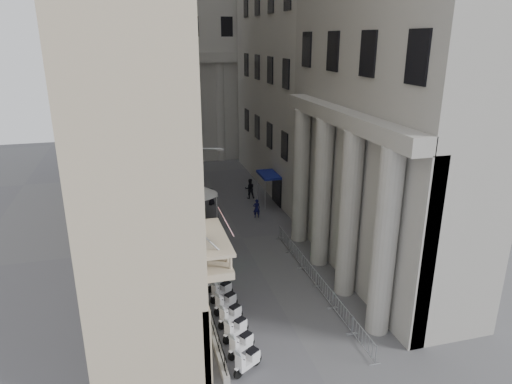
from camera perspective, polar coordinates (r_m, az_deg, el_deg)
left_building at (r=34.42m, az=-16.45°, el=21.69°), size 5.00×36.00×34.00m
far_building at (r=60.79m, az=-8.55°, el=18.75°), size 22.00×10.00×30.00m
iron_fence at (r=33.92m, az=-8.42°, el=-7.37°), size 0.30×28.00×1.40m
blue_awning at (r=42.70m, az=1.56°, el=-1.55°), size 1.60×3.00×3.00m
flag at (r=23.07m, az=-3.37°, el=-21.27°), size 1.00×1.40×8.20m
scooter_0 at (r=22.97m, az=-0.99°, el=-21.46°), size 1.49×1.21×1.50m
scooter_1 at (r=23.93m, az=-1.78°, el=-19.54°), size 1.49×1.21×1.50m
scooter_2 at (r=24.92m, az=-2.49°, el=-17.78°), size 1.49×1.21×1.50m
scooter_3 at (r=25.93m, az=-3.14°, el=-16.14°), size 1.49×1.21×1.50m
scooter_4 at (r=26.97m, az=-3.72°, el=-14.63°), size 1.49×1.21×1.50m
scooter_5 at (r=28.03m, az=-4.26°, el=-13.23°), size 1.49×1.21×1.50m
scooter_6 at (r=29.11m, az=-4.75°, el=-11.93°), size 1.49×1.21×1.50m
scooter_7 at (r=30.20m, az=-5.20°, el=-10.73°), size 1.49×1.21×1.50m
scooter_8 at (r=31.30m, az=-5.62°, el=-9.61°), size 1.49×1.21×1.50m
scooter_9 at (r=32.42m, az=-6.00°, el=-8.56°), size 1.49×1.21×1.50m
scooter_10 at (r=33.55m, az=-6.36°, el=-7.59°), size 1.49×1.21×1.50m
scooter_11 at (r=34.69m, az=-6.69°, el=-6.67°), size 1.49×1.21×1.50m
scooter_12 at (r=35.84m, az=-7.00°, el=-5.82°), size 1.49×1.21×1.50m
scooter_13 at (r=36.99m, az=-7.29°, el=-5.02°), size 1.49×1.21×1.50m
scooter_14 at (r=38.16m, az=-7.56°, el=-4.27°), size 1.49×1.21×1.50m
scooter_15 at (r=39.33m, az=-7.82°, el=-3.56°), size 1.49×1.21×1.50m
barrier_0 at (r=24.79m, az=13.22°, el=-18.56°), size 0.60×2.40×1.10m
barrier_1 at (r=26.57m, az=10.64°, el=-15.53°), size 0.60×2.40×1.10m
barrier_2 at (r=28.46m, az=8.45°, el=-12.86°), size 0.60×2.40×1.10m
barrier_3 at (r=30.44m, az=6.58°, el=-10.52°), size 0.60×2.40×1.10m
barrier_4 at (r=32.49m, az=4.96°, el=-8.46°), size 0.60×2.40×1.10m
barrier_5 at (r=34.60m, az=3.56°, el=-6.64°), size 0.60×2.40×1.10m
security_tent at (r=38.94m, az=-6.83°, el=0.20°), size 3.70×3.70×3.01m
street_lamp at (r=31.61m, az=-7.83°, el=-0.15°), size 2.49×0.91×7.87m
info_kiosk at (r=29.99m, az=-7.38°, el=-8.79°), size 0.56×1.01×2.05m
pedestrian_a at (r=39.31m, az=0.08°, el=-2.07°), size 0.63×0.43×1.67m
pedestrian_b at (r=43.98m, az=-0.79°, el=0.43°), size 1.00×0.80×1.97m
pedestrian_c at (r=42.59m, az=-5.61°, el=-0.57°), size 0.92×0.88×1.58m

